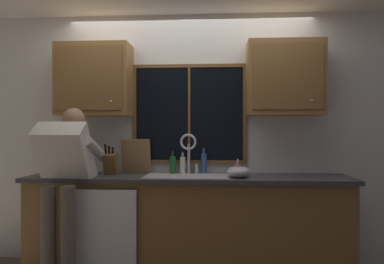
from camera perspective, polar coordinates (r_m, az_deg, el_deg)
name	(u,v)px	position (r m, az deg, el deg)	size (l,w,h in m)	color
back_wall	(190,138)	(4.05, -0.24, -0.89)	(5.40, 0.12, 2.55)	silver
window_glass	(189,114)	(3.98, -0.41, 2.69)	(1.10, 0.02, 0.95)	black
window_frame_top	(189,66)	(4.02, -0.42, 9.72)	(1.17, 0.02, 0.04)	brown
window_frame_bottom	(189,162)	(3.98, -0.42, -4.41)	(1.17, 0.02, 0.04)	brown
window_frame_left	(135,114)	(4.05, -8.46, 2.64)	(0.04, 0.02, 0.95)	brown
window_frame_right	(245,114)	(3.97, 7.78, 2.69)	(0.04, 0.02, 0.95)	brown
window_mullion_center	(189,114)	(3.97, -0.42, 2.70)	(0.02, 0.02, 0.95)	brown
lower_cabinet_run	(188,226)	(3.81, -0.62, -13.66)	(3.00, 0.58, 0.88)	brown
countertop	(188,178)	(3.70, -0.65, -6.81)	(3.06, 0.62, 0.04)	#38383D
dishwasher_front	(103,231)	(3.63, -12.98, -14.07)	(0.60, 0.02, 0.74)	white
upper_cabinet_left	(94,80)	(4.03, -14.21, 7.43)	(0.73, 0.36, 0.72)	olive
upper_cabinet_right	(285,78)	(3.89, 13.54, 7.69)	(0.73, 0.36, 0.72)	olive
sink	(187,186)	(3.72, -0.74, -7.98)	(0.80, 0.46, 0.21)	#B7B7BC
faucet	(189,148)	(3.87, -0.42, -2.45)	(0.18, 0.09, 0.40)	silver
person_standing	(65,174)	(3.64, -18.27, -5.93)	(0.53, 0.69, 1.57)	#595147
knife_block	(111,163)	(3.90, -11.91, -4.56)	(0.12, 0.18, 0.32)	brown
cutting_board	(136,156)	(3.98, -8.25, -3.54)	(0.30, 0.02, 0.35)	#997047
mixing_bowl	(238,172)	(3.60, 6.86, -5.89)	(0.22, 0.22, 0.11)	#B7B7BC
soap_dispenser	(238,171)	(3.58, 6.76, -5.66)	(0.06, 0.07, 0.18)	pink
bottle_green_glass	(204,163)	(3.92, 1.77, -4.53)	(0.06, 0.06, 0.26)	#334C8C
bottle_tall_clear	(183,165)	(3.90, -1.39, -4.82)	(0.05, 0.05, 0.22)	silver
bottle_amber_small	(173,164)	(3.90, -2.84, -4.77)	(0.06, 0.06, 0.23)	#1E592D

